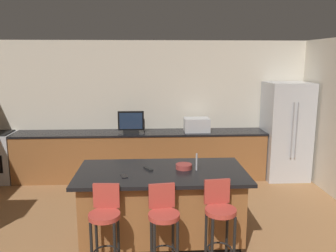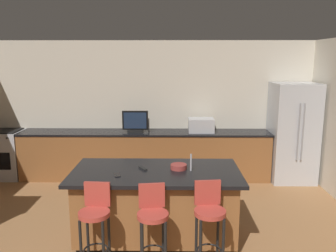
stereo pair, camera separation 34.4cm
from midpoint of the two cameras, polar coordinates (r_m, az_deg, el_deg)
wall_back at (r=6.95m, az=-5.51°, el=2.89°), size 6.94×0.12×2.65m
counter_back at (r=6.76m, az=-5.96°, el=-4.84°), size 4.80×0.62×0.93m
kitchen_island at (r=4.54m, az=-3.27°, el=-12.83°), size 2.12×1.08×0.92m
refrigerator at (r=7.01m, az=17.53°, el=-0.77°), size 0.81×0.79×1.87m
microwave at (r=6.65m, az=3.29°, el=0.19°), size 0.48×0.36×0.26m
tv_monitor at (r=6.57m, az=-7.62°, el=0.51°), size 0.49×0.16×0.41m
sink_faucet_back at (r=6.72m, az=-5.40°, el=0.18°), size 0.02×0.02×0.24m
sink_faucet_island at (r=4.36m, az=2.48°, el=-5.96°), size 0.02×0.02×0.22m
bar_stool_left at (r=3.95m, az=-12.87°, el=-15.17°), size 0.34×0.35×0.97m
bar_stool_center at (r=3.87m, az=-3.38°, el=-15.50°), size 0.34×0.36×0.97m
bar_stool_right at (r=3.91m, az=5.93°, el=-14.84°), size 0.34×0.35×1.00m
fruit_bowl at (r=4.44m, az=0.41°, el=-6.71°), size 0.21×0.21×0.06m
cell_phone at (r=4.23m, az=-9.64°, el=-8.16°), size 0.10×0.16×0.01m
tv_remote at (r=4.44m, az=-5.53°, el=-7.05°), size 0.13×0.17×0.02m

